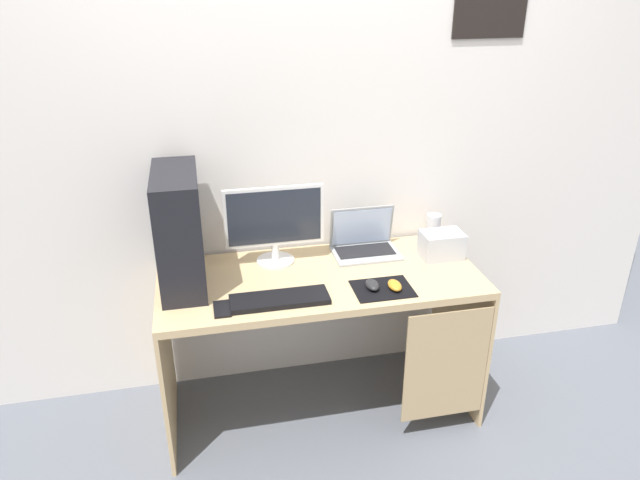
{
  "coord_description": "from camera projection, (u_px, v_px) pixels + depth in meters",
  "views": [
    {
      "loc": [
        -0.51,
        -2.34,
        2.05
      ],
      "look_at": [
        0.0,
        0.0,
        0.94
      ],
      "focal_mm": 33.12,
      "sensor_mm": 36.0,
      "label": 1
    }
  ],
  "objects": [
    {
      "name": "pc_tower",
      "position": [
        179.0,
        230.0,
        2.55
      ],
      "size": [
        0.19,
        0.46,
        0.52
      ],
      "primitive_type": "cube",
      "color": "black",
      "rests_on": "desk"
    },
    {
      "name": "ground_plane",
      "position": [
        320.0,
        404.0,
        3.04
      ],
      "size": [
        8.0,
        8.0,
        0.0
      ],
      "primitive_type": "plane",
      "color": "slate"
    },
    {
      "name": "cell_phone",
      "position": [
        222.0,
        309.0,
        2.44
      ],
      "size": [
        0.07,
        0.13,
        0.01
      ],
      "primitive_type": "cube",
      "color": "black",
      "rests_on": "desk"
    },
    {
      "name": "mouse_right",
      "position": [
        395.0,
        285.0,
        2.59
      ],
      "size": [
        0.06,
        0.1,
        0.03
      ],
      "primitive_type": "ellipsoid",
      "color": "orange",
      "rests_on": "mousepad"
    },
    {
      "name": "projector",
      "position": [
        442.0,
        245.0,
        2.87
      ],
      "size": [
        0.2,
        0.14,
        0.13
      ],
      "primitive_type": "cube",
      "color": "#B7BCC6",
      "rests_on": "desk"
    },
    {
      "name": "monitor",
      "position": [
        274.0,
        223.0,
        2.75
      ],
      "size": [
        0.47,
        0.18,
        0.38
      ],
      "color": "white",
      "rests_on": "desk"
    },
    {
      "name": "wall_back",
      "position": [
        304.0,
        139.0,
        2.81
      ],
      "size": [
        4.0,
        0.05,
        2.6
      ],
      "color": "silver",
      "rests_on": "ground_plane"
    },
    {
      "name": "mouse_left",
      "position": [
        372.0,
        285.0,
        2.59
      ],
      "size": [
        0.06,
        0.1,
        0.03
      ],
      "primitive_type": "ellipsoid",
      "color": "#232326",
      "rests_on": "mousepad"
    },
    {
      "name": "laptop",
      "position": [
        364.0,
        243.0,
        2.92
      ],
      "size": [
        0.32,
        0.22,
        0.22
      ],
      "color": "#9EA3A8",
      "rests_on": "desk"
    },
    {
      "name": "speaker",
      "position": [
        433.0,
        229.0,
        3.01
      ],
      "size": [
        0.07,
        0.07,
        0.16
      ],
      "primitive_type": "cylinder",
      "color": "silver",
      "rests_on": "desk"
    },
    {
      "name": "keyboard",
      "position": [
        280.0,
        299.0,
        2.5
      ],
      "size": [
        0.42,
        0.14,
        0.02
      ],
      "primitive_type": "cube",
      "color": "black",
      "rests_on": "desk"
    },
    {
      "name": "mousepad",
      "position": [
        383.0,
        289.0,
        2.6
      ],
      "size": [
        0.26,
        0.2,
        0.0
      ],
      "primitive_type": "cube",
      "color": "black",
      "rests_on": "desk"
    },
    {
      "name": "desk",
      "position": [
        324.0,
        304.0,
        2.78
      ],
      "size": [
        1.48,
        0.65,
        0.76
      ],
      "color": "tan",
      "rests_on": "ground_plane"
    }
  ]
}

